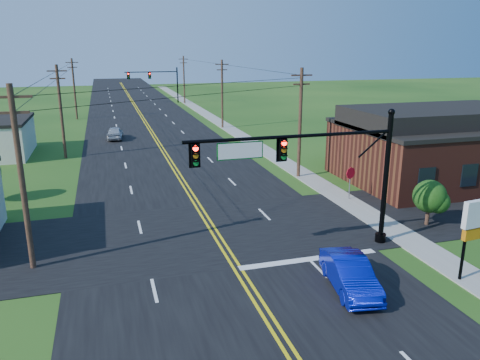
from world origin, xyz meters
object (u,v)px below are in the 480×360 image
object	(u,v)px
blue_car	(350,275)
stop_sign	(350,176)
signal_mast_main	(311,165)
signal_mast_far	(155,80)

from	to	relation	value
blue_car	stop_sign	world-z (taller)	stop_sign
signal_mast_main	signal_mast_far	size ratio (longest dim) A/B	1.03
signal_mast_main	stop_sign	distance (m)	10.19
blue_car	signal_mast_main	bearing A→B (deg)	100.88
signal_mast_far	stop_sign	xyz separation A→B (m)	(6.41, -64.75, -2.80)
signal_mast_main	signal_mast_far	world-z (taller)	same
signal_mast_main	signal_mast_far	xyz separation A→B (m)	(0.10, 72.00, -0.20)
signal_mast_far	stop_sign	size ratio (longest dim) A/B	4.53
blue_car	signal_mast_far	bearing A→B (deg)	99.42
stop_sign	signal_mast_far	bearing A→B (deg)	77.85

